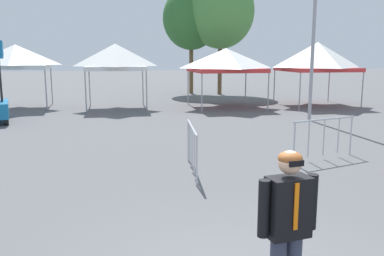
% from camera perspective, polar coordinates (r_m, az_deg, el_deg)
% --- Properties ---
extents(canopy_tent_far_right, '(3.27, 3.27, 3.20)m').
position_cam_1_polar(canopy_tent_far_right, '(22.49, -23.48, 9.15)').
color(canopy_tent_far_right, '#9E9EA3').
rests_on(canopy_tent_far_right, ground).
extents(canopy_tent_behind_left, '(3.03, 3.03, 3.24)m').
position_cam_1_polar(canopy_tent_behind_left, '(20.89, -10.68, 9.76)').
color(canopy_tent_behind_left, '#9E9EA3').
rests_on(canopy_tent_behind_left, ground).
extents(canopy_tent_center, '(3.52, 3.52, 3.02)m').
position_cam_1_polar(canopy_tent_center, '(21.15, 4.82, 9.45)').
color(canopy_tent_center, '#9E9EA3').
rests_on(canopy_tent_center, ground).
extents(canopy_tent_far_left, '(3.60, 3.60, 3.35)m').
position_cam_1_polar(canopy_tent_far_left, '(22.76, 17.16, 9.52)').
color(canopy_tent_far_left, '#9E9EA3').
rests_on(canopy_tent_far_left, ground).
extents(person_foreground, '(0.64, 0.30, 1.78)m').
position_cam_1_polar(person_foreground, '(4.18, 13.22, -13.11)').
color(person_foreground, '#33384C').
rests_on(person_foreground, ground).
extents(tree_behind_tents_left, '(4.54, 4.54, 8.09)m').
position_cam_1_polar(tree_behind_tents_left, '(28.45, 4.01, 16.01)').
color(tree_behind_tents_left, brown).
rests_on(tree_behind_tents_left, ground).
extents(tree_behind_tents_center, '(3.91, 3.91, 7.33)m').
position_cam_1_polar(tree_behind_tents_center, '(28.95, -0.11, 15.11)').
color(tree_behind_tents_center, brown).
rests_on(tree_behind_tents_center, ground).
extents(crowd_barrier_by_lift, '(0.27, 2.09, 1.08)m').
position_cam_1_polar(crowd_barrier_by_lift, '(9.31, 0.01, -1.71)').
color(crowd_barrier_by_lift, '#B7BABF').
rests_on(crowd_barrier_by_lift, ground).
extents(crowd_barrier_near_person, '(2.03, 0.64, 1.08)m').
position_cam_1_polar(crowd_barrier_near_person, '(11.01, 18.05, -0.36)').
color(crowd_barrier_near_person, '#B7BABF').
rests_on(crowd_barrier_near_person, ground).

